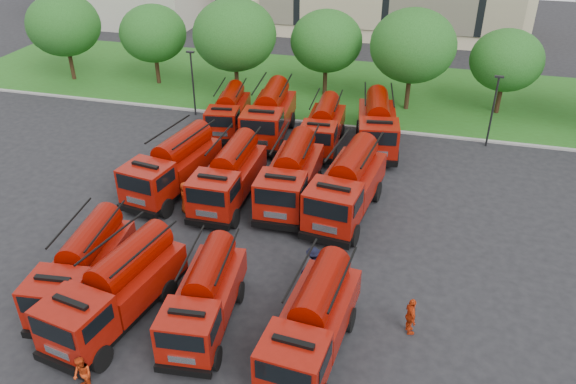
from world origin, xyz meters
name	(u,v)px	position (x,y,z in m)	size (l,w,h in m)	color
ground	(247,265)	(0.00, 0.00, 0.00)	(140.00, 140.00, 0.00)	black
lawn	(340,88)	(0.00, 26.00, 0.06)	(70.00, 16.00, 0.12)	#224E14
curb	(321,124)	(0.00, 17.90, 0.07)	(70.00, 0.30, 0.14)	gray
tree_0	(64,25)	(-24.00, 22.00, 5.02)	(6.30, 6.30, 7.70)	#382314
tree_1	(153,33)	(-16.00, 23.00, 4.55)	(5.71, 5.71, 6.98)	#382314
tree_2	(235,35)	(-8.00, 21.50, 5.35)	(6.72, 6.72, 8.22)	#382314
tree_3	(326,41)	(-1.00, 24.00, 4.68)	(5.88, 5.88, 7.19)	#382314
tree_4	(413,46)	(6.00, 22.50, 5.22)	(6.55, 6.55, 8.01)	#382314
tree_5	(507,60)	(13.00, 23.50, 4.35)	(5.46, 5.46, 6.68)	#382314
lamp_post_0	(193,80)	(-10.00, 17.20, 2.90)	(0.60, 0.25, 5.11)	black
lamp_post_1	(493,107)	(12.00, 17.20, 2.90)	(0.60, 0.25, 5.11)	black
fire_truck_0	(83,266)	(-6.40, -3.89, 1.56)	(3.10, 7.05, 3.11)	black
fire_truck_1	(117,289)	(-4.09, -4.99, 1.65)	(3.70, 7.50, 3.27)	black
fire_truck_2	(205,297)	(-0.36, -4.34, 1.48)	(2.87, 6.64, 2.94)	black
fire_truck_3	(312,322)	(4.37, -4.77, 1.59)	(3.01, 7.13, 3.17)	black
fire_truck_4	(173,166)	(-6.50, 5.85, 1.70)	(3.73, 7.74, 3.38)	black
fire_truck_5	(229,176)	(-2.90, 5.62, 1.66)	(2.69, 7.25, 3.30)	black
fire_truck_6	(291,175)	(0.57, 6.47, 1.71)	(2.91, 7.52, 3.39)	black
fire_truck_7	(347,186)	(3.92, 5.98, 1.79)	(3.64, 8.10, 3.57)	black
fire_truck_8	(229,111)	(-6.40, 15.16, 1.47)	(3.12, 6.68, 2.93)	black
fire_truck_9	(270,114)	(-3.14, 14.70, 1.77)	(3.35, 7.94, 3.52)	black
fire_truck_10	(323,126)	(0.90, 14.19, 1.53)	(2.70, 6.78, 3.04)	black
fire_truck_11	(377,124)	(4.48, 15.06, 1.71)	(3.60, 7.74, 3.39)	black
firefighter_2	(408,332)	(8.12, -2.66, 0.00)	(1.05, 0.59, 1.78)	#B9320E
firefighter_3	(312,280)	(3.41, -0.33, 0.00)	(1.22, 0.63, 1.88)	black
firefighter_4	(187,211)	(-4.88, 3.80, 0.00)	(0.92, 0.60, 1.89)	#B9320E
firefighter_5	(352,207)	(4.21, 6.69, 0.00)	(1.78, 0.77, 1.92)	#B9320E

